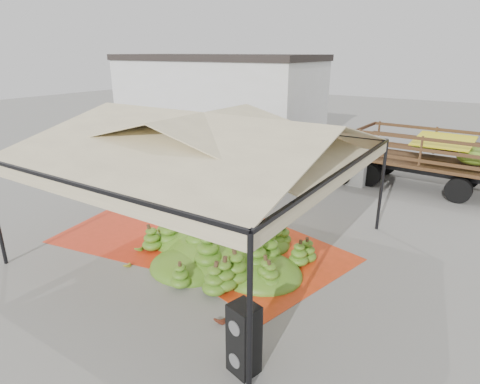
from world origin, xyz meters
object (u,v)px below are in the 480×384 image
Objects in this scene: speaker_stack at (244,339)px; vendor at (245,190)px; truck_right at (460,157)px; truck_left at (316,149)px; banana_heap at (222,238)px.

speaker_stack is 0.84× the size of vendor.
truck_left is at bearing -172.21° from truck_right.
banana_heap is at bearing -113.23° from truck_right.
banana_heap is 4.39m from speaker_stack.
truck_left is at bearing 96.90° from banana_heap.
speaker_stack is 13.22m from truck_right.
banana_heap is 0.74× the size of truck_right.
vendor is at bearing -90.97° from truck_left.
truck_right is (5.97, 0.47, 0.34)m from truck_left.
truck_left is 0.77× the size of truck_right.
speaker_stack is at bearing -71.20° from truck_left.
vendor is (-4.22, 6.60, 0.14)m from speaker_stack.
truck_right reaches higher than speaker_stack.
truck_right is at bearing 5.69° from truck_left.
truck_right reaches higher than banana_heap.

